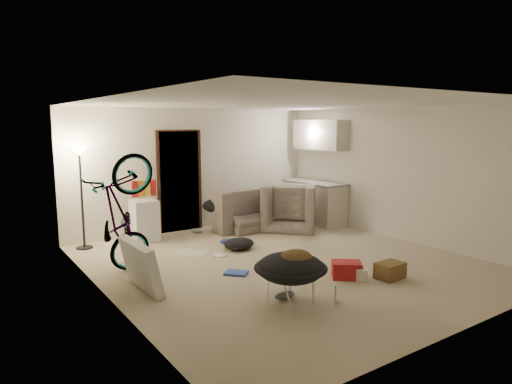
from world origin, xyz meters
TOP-DOWN VIEW (x-y plane):
  - floor at (0.00, 0.00)m, footprint 5.50×6.00m
  - ceiling at (0.00, 0.00)m, footprint 5.50×6.00m
  - wall_back at (0.00, 3.01)m, footprint 5.50×0.02m
  - wall_front at (0.00, -3.01)m, footprint 5.50×0.02m
  - wall_left at (-2.76, 0.00)m, footprint 0.02×6.00m
  - wall_right at (2.76, 0.00)m, footprint 0.02×6.00m
  - doorway at (-0.40, 2.97)m, footprint 0.85×0.10m
  - door_trim at (-0.40, 2.94)m, footprint 0.97×0.04m
  - floor_lamp at (-2.40, 2.65)m, footprint 0.28×0.28m
  - kitchen_counter at (2.43, 2.00)m, footprint 0.60×1.50m
  - counter_top at (2.43, 2.00)m, footprint 0.64×1.54m
  - kitchen_uppers at (2.56, 2.00)m, footprint 0.38×1.40m
  - sofa at (1.12, 2.45)m, footprint 2.20×0.91m
  - armchair at (1.68, 1.89)m, footprint 1.43×1.43m
  - bicycle at (-2.30, 0.89)m, footprint 1.86×0.92m
  - book_asset at (-0.52, -1.71)m, footprint 0.29×0.29m
  - mini_fridge at (-1.32, 2.55)m, footprint 0.47×0.47m
  - snack_box_0 at (-1.49, 2.55)m, footprint 0.10×0.07m
  - snack_box_1 at (-1.37, 2.55)m, footprint 0.11×0.08m
  - snack_box_2 at (-1.25, 2.55)m, footprint 0.11×0.09m
  - snack_box_3 at (-1.13, 2.55)m, footprint 0.11×0.08m
  - saucer_chair at (-0.96, -1.39)m, footprint 0.90×0.90m
  - hoodie at (-0.91, -1.42)m, footprint 0.59×0.55m
  - sofa_drape at (0.17, 2.45)m, footprint 0.61×0.53m
  - tv_box at (-2.30, 0.10)m, footprint 0.27×1.01m
  - drink_case_a at (0.81, -1.45)m, footprint 0.42×0.31m
  - drink_case_b at (0.30, -1.09)m, footprint 0.51×0.49m
  - juicer at (0.39, -1.30)m, footprint 0.17×0.17m
  - newspaper at (-0.97, 1.32)m, footprint 0.66×0.70m
  - book_blue at (-0.91, -0.06)m, footprint 0.40×0.40m
  - book_white at (-0.67, 0.90)m, footprint 0.22×0.26m
  - shoe_0 at (-0.16, 1.53)m, footprint 0.26×0.15m
  - shoe_1 at (-0.23, 2.55)m, footprint 0.23×0.27m
  - shoe_3 at (-0.93, -1.23)m, footprint 0.30×0.15m
  - shoe_4 at (1.36, -1.12)m, footprint 0.26×0.23m
  - clothes_lump_a at (-0.15, 1.07)m, footprint 0.72×0.67m
  - clothes_lump_b at (0.40, 2.55)m, footprint 0.48×0.43m

SIDE VIEW (x-z plane):
  - floor at x=0.00m, z-range -0.02..0.00m
  - newspaper at x=-0.97m, z-range 0.00..0.01m
  - book_asset at x=-0.52m, z-range 0.00..0.02m
  - book_white at x=-0.67m, z-range 0.00..0.02m
  - book_blue at x=-0.91m, z-range 0.00..0.03m
  - shoe_0 at x=-0.16m, z-range 0.00..0.09m
  - shoe_4 at x=1.36m, z-range 0.00..0.09m
  - shoe_1 at x=-0.23m, z-range 0.00..0.09m
  - shoe_3 at x=-0.93m, z-range 0.00..0.11m
  - clothes_lump_b at x=0.40m, z-range 0.00..0.13m
  - clothes_lump_a at x=-0.15m, z-range 0.00..0.19m
  - juicer at x=0.39m, z-range -0.02..0.23m
  - drink_case_a at x=0.81m, z-range 0.00..0.23m
  - drink_case_b at x=0.30m, z-range 0.00..0.24m
  - sofa at x=1.12m, z-range 0.00..0.64m
  - tv_box at x=-2.30m, z-range -0.01..0.67m
  - armchair at x=1.68m, z-range 0.00..0.70m
  - saucer_chair at x=-0.96m, z-range 0.06..0.70m
  - mini_fridge at x=-1.32m, z-range 0.00..0.78m
  - kitchen_counter at x=2.43m, z-range 0.00..0.88m
  - bicycle at x=-2.30m, z-range -0.05..1.00m
  - sofa_drape at x=0.17m, z-range 0.40..0.68m
  - hoodie at x=-0.91m, z-range 0.46..0.68m
  - counter_top at x=2.43m, z-range 0.88..0.92m
  - snack_box_0 at x=-1.49m, z-range 0.85..1.15m
  - snack_box_1 at x=-1.37m, z-range 0.85..1.15m
  - snack_box_2 at x=-1.25m, z-range 0.85..1.15m
  - snack_box_3 at x=-1.13m, z-range 0.85..1.15m
  - doorway at x=-0.40m, z-range 0.00..2.04m
  - door_trim at x=-0.40m, z-range -0.03..2.07m
  - wall_back at x=0.00m, z-range 0.00..2.50m
  - wall_front at x=0.00m, z-range 0.00..2.50m
  - wall_left at x=-2.76m, z-range 0.00..2.50m
  - wall_right at x=2.76m, z-range 0.00..2.50m
  - floor_lamp at x=-2.40m, z-range 0.40..2.21m
  - kitchen_uppers at x=2.56m, z-range 1.62..2.27m
  - ceiling at x=0.00m, z-range 2.50..2.52m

